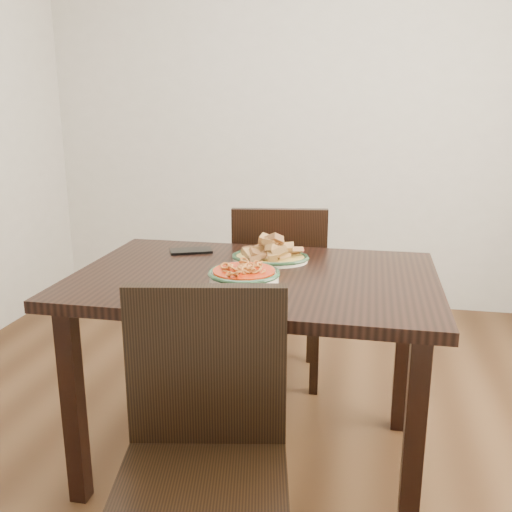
% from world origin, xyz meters
% --- Properties ---
extents(floor, '(3.50, 3.50, 0.00)m').
position_xyz_m(floor, '(0.00, 0.00, 0.00)').
color(floor, '#3B2413').
rests_on(floor, ground).
extents(wall_back, '(3.50, 0.10, 2.60)m').
position_xyz_m(wall_back, '(0.00, 1.75, 1.30)').
color(wall_back, beige).
rests_on(wall_back, ground).
extents(dining_table, '(1.27, 0.85, 0.75)m').
position_xyz_m(dining_table, '(0.03, -0.14, 0.66)').
color(dining_table, black).
rests_on(dining_table, ground).
extents(chair_far, '(0.48, 0.48, 0.89)m').
position_xyz_m(chair_far, '(0.02, 0.49, 0.50)').
color(chair_far, black).
rests_on(chair_far, ground).
extents(chair_near, '(0.49, 0.49, 0.89)m').
position_xyz_m(chair_near, '(0.04, -0.82, 0.50)').
color(chair_near, black).
rests_on(chair_near, ground).
extents(fish_plate, '(0.29, 0.23, 0.11)m').
position_xyz_m(fish_plate, '(0.05, 0.04, 0.79)').
color(fish_plate, beige).
rests_on(fish_plate, dining_table).
extents(noodle_bowl, '(0.23, 0.23, 0.08)m').
position_xyz_m(noodle_bowl, '(0.03, -0.32, 0.79)').
color(noodle_bowl, '#EDE0C8').
rests_on(noodle_bowl, dining_table).
extents(smartphone, '(0.19, 0.15, 0.01)m').
position_xyz_m(smartphone, '(-0.28, 0.11, 0.76)').
color(smartphone, black).
rests_on(smartphone, dining_table).
extents(napkin, '(0.14, 0.13, 0.01)m').
position_xyz_m(napkin, '(0.09, 0.19, 0.76)').
color(napkin, '#9C0B14').
rests_on(napkin, dining_table).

